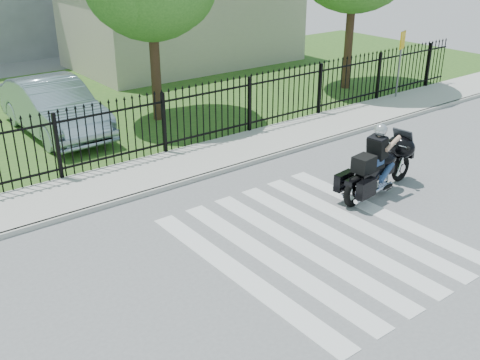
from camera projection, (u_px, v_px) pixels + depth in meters
ground at (317, 240)px, 11.42m from camera, size 120.00×120.00×0.00m
crosswalk at (317, 240)px, 11.42m from camera, size 5.00×5.50×0.01m
sidewalk at (185, 164)px, 15.02m from camera, size 40.00×2.00×0.12m
curb at (206, 176)px, 14.29m from camera, size 40.00×0.12×0.12m
grass_strip at (80, 107)px, 20.11m from camera, size 40.00×12.00×0.02m
iron_fence at (164, 125)px, 15.40m from camera, size 26.00×0.04×1.80m
building_low at (184, 25)px, 26.20m from camera, size 10.00×6.00×3.50m
motorcycle_rider at (378, 165)px, 13.20m from camera, size 2.71×1.06×1.79m
parked_car at (54, 107)px, 17.10m from camera, size 1.86×5.11×1.67m
traffic_sign at (401, 50)px, 20.22m from camera, size 0.50×0.23×2.39m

